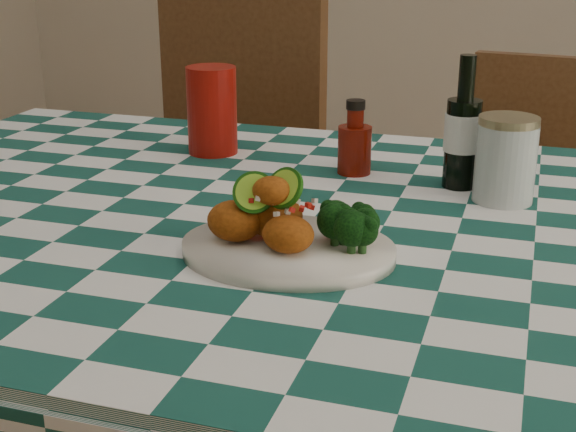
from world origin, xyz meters
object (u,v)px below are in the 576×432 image
(wooden_chair_left, at_px, (201,209))
(wooden_chair_right, at_px, (532,263))
(mason_jar, at_px, (506,159))
(fried_chicken_pile, at_px, (274,210))
(plate, at_px, (288,250))
(beer_bottle, at_px, (464,122))
(ketchup_bottle, at_px, (355,137))
(red_tumbler, at_px, (212,110))

(wooden_chair_left, xyz_separation_m, wooden_chair_right, (0.80, 0.06, -0.07))
(mason_jar, relative_size, wooden_chair_right, 0.15)
(fried_chicken_pile, bearing_deg, plate, 0.00)
(fried_chicken_pile, bearing_deg, beer_bottle, 61.87)
(ketchup_bottle, bearing_deg, plate, -89.42)
(plate, bearing_deg, mason_jar, 51.47)
(ketchup_bottle, bearing_deg, beer_bottle, -7.18)
(beer_bottle, height_order, wooden_chair_right, beer_bottle)
(plate, xyz_separation_m, ketchup_bottle, (-0.00, 0.39, 0.05))
(wooden_chair_left, bearing_deg, beer_bottle, -26.33)
(fried_chicken_pile, xyz_separation_m, mason_jar, (0.27, 0.31, 0.00))
(ketchup_bottle, height_order, wooden_chair_left, wooden_chair_left)
(fried_chicken_pile, height_order, wooden_chair_left, wooden_chair_left)
(mason_jar, height_order, wooden_chair_left, wooden_chair_left)
(red_tumbler, xyz_separation_m, mason_jar, (0.53, -0.13, -0.01))
(wooden_chair_right, bearing_deg, red_tumbler, -134.25)
(fried_chicken_pile, distance_m, ketchup_bottle, 0.39)
(red_tumbler, height_order, wooden_chair_right, red_tumbler)
(ketchup_bottle, distance_m, mason_jar, 0.26)
(plate, bearing_deg, wooden_chair_left, 120.50)
(ketchup_bottle, xyz_separation_m, beer_bottle, (0.18, -0.02, 0.04))
(wooden_chair_left, bearing_deg, red_tumbler, -53.48)
(plate, distance_m, wooden_chair_right, 1.01)
(ketchup_bottle, relative_size, wooden_chair_right, 0.14)
(ketchup_bottle, bearing_deg, red_tumbler, 169.96)
(ketchup_bottle, height_order, mason_jar, mason_jar)
(wooden_chair_left, bearing_deg, ketchup_bottle, -33.70)
(mason_jar, bearing_deg, plate, -128.53)
(mason_jar, distance_m, wooden_chair_right, 0.72)
(ketchup_bottle, bearing_deg, wooden_chair_left, 137.29)
(plate, height_order, wooden_chair_left, wooden_chair_left)
(mason_jar, xyz_separation_m, wooden_chair_left, (-0.74, 0.53, -0.34))
(fried_chicken_pile, bearing_deg, red_tumbler, 121.39)
(mason_jar, relative_size, beer_bottle, 0.62)
(fried_chicken_pile, height_order, ketchup_bottle, ketchup_bottle)
(fried_chicken_pile, xyz_separation_m, wooden_chair_right, (0.33, 0.90, -0.40))
(plate, xyz_separation_m, beer_bottle, (0.18, 0.36, 0.10))
(plate, height_order, fried_chicken_pile, fried_chicken_pile)
(red_tumbler, bearing_deg, ketchup_bottle, -10.04)
(red_tumbler, relative_size, beer_bottle, 0.75)
(beer_bottle, bearing_deg, wooden_chair_right, 76.12)
(mason_jar, bearing_deg, wooden_chair_right, 84.04)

